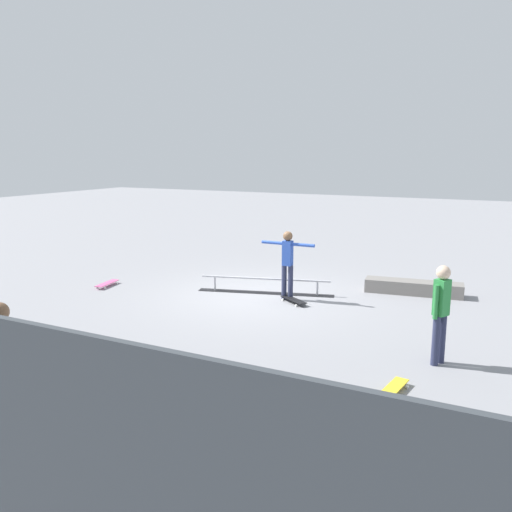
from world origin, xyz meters
name	(u,v)px	position (x,y,z in m)	size (l,w,h in m)	color
ground_plane	(258,296)	(0.00, 0.00, 0.00)	(60.00, 60.00, 0.00)	gray
grind_rail	(265,286)	(-0.05, -0.30, 0.17)	(3.24, 1.11, 0.38)	black
skate_ledge	(413,287)	(-3.26, -1.81, 0.16)	(2.26, 0.50, 0.32)	gray
skater_main	(288,260)	(-0.74, -0.02, 0.92)	(1.28, 0.22, 1.59)	#2D3351
skateboard_main	(294,300)	(-0.99, 0.19, 0.07)	(0.78, 0.61, 0.09)	black
bystander_black_shirt	(4,362)	(-0.15, 6.97, 0.93)	(0.23, 0.38, 1.65)	#2D3351
bystander_green_shirt	(441,309)	(-4.39, 2.39, 0.91)	(0.26, 0.36, 1.61)	#2D3351
loose_skateboard_pink	(107,283)	(3.83, 0.90, 0.07)	(0.35, 0.82, 0.09)	#E05993
loose_skateboard_yellow	(393,389)	(-3.99, 3.79, 0.07)	(0.34, 0.82, 0.09)	yellow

